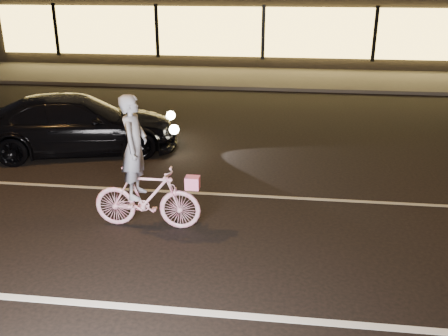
# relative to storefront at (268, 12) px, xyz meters

# --- Properties ---
(ground) EXTENTS (90.00, 90.00, 0.00)m
(ground) POSITION_rel_storefront_xyz_m (0.00, -18.97, -2.15)
(ground) COLOR black
(ground) RESTS_ON ground
(lane_stripe_near) EXTENTS (60.00, 0.12, 0.01)m
(lane_stripe_near) POSITION_rel_storefront_xyz_m (0.00, -20.47, -2.14)
(lane_stripe_near) COLOR silver
(lane_stripe_near) RESTS_ON ground
(lane_stripe_far) EXTENTS (60.00, 0.10, 0.01)m
(lane_stripe_far) POSITION_rel_storefront_xyz_m (0.00, -16.97, -2.14)
(lane_stripe_far) COLOR gray
(lane_stripe_far) RESTS_ON ground
(sidewalk) EXTENTS (30.00, 4.00, 0.12)m
(sidewalk) POSITION_rel_storefront_xyz_m (0.00, -5.97, -2.09)
(sidewalk) COLOR #383533
(sidewalk) RESTS_ON ground
(storefront) EXTENTS (25.40, 8.42, 4.20)m
(storefront) POSITION_rel_storefront_xyz_m (0.00, 0.00, 0.00)
(storefront) COLOR black
(storefront) RESTS_ON ground
(cyclist) EXTENTS (1.74, 0.60, 2.19)m
(cyclist) POSITION_rel_storefront_xyz_m (-1.11, -18.38, -1.37)
(cyclist) COLOR #DF447B
(cyclist) RESTS_ON ground
(sedan) EXTENTS (4.85, 3.05, 1.31)m
(sedan) POSITION_rel_storefront_xyz_m (-3.63, -14.95, -1.49)
(sedan) COLOR black
(sedan) RESTS_ON ground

